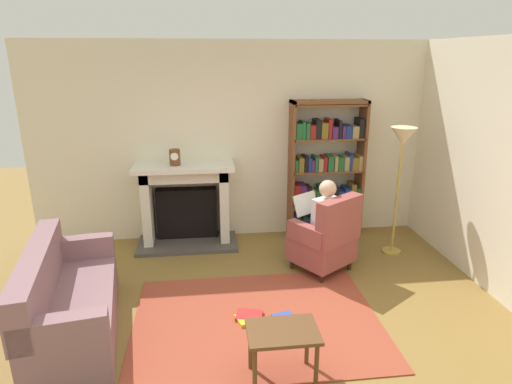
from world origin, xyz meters
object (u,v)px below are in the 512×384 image
(fireplace, at_px, (186,201))
(armchair_reading, at_px, (326,238))
(bookshelf, at_px, (326,172))
(seated_reader, at_px, (319,220))
(sofa_floral, at_px, (68,302))
(mantel_clock, at_px, (175,157))
(floor_lamp, at_px, (402,148))
(side_table, at_px, (283,338))

(fireplace, distance_m, armchair_reading, 1.99)
(fireplace, relative_size, bookshelf, 0.70)
(bookshelf, bearing_deg, fireplace, -178.94)
(armchair_reading, distance_m, seated_reader, 0.23)
(bookshelf, xyz_separation_m, sofa_floral, (-2.99, -1.99, -0.62))
(mantel_clock, xyz_separation_m, armchair_reading, (1.79, -0.95, -0.82))
(armchair_reading, distance_m, sofa_floral, 2.86)
(fireplace, bearing_deg, armchair_reading, -32.14)
(mantel_clock, xyz_separation_m, floor_lamp, (2.80, -0.56, 0.17))
(bookshelf, distance_m, armchair_reading, 1.24)
(armchair_reading, bearing_deg, side_table, 30.39)
(bookshelf, relative_size, seated_reader, 1.69)
(side_table, height_order, floor_lamp, floor_lamp)
(bookshelf, bearing_deg, sofa_floral, -146.33)
(bookshelf, height_order, side_table, bookshelf)
(mantel_clock, bearing_deg, armchair_reading, -28.12)
(mantel_clock, distance_m, side_table, 3.00)
(bookshelf, xyz_separation_m, side_table, (-1.12, -2.85, -0.54))
(mantel_clock, distance_m, seated_reader, 2.02)
(armchair_reading, xyz_separation_m, sofa_floral, (-2.71, -0.90, -0.10))
(bookshelf, relative_size, armchair_reading, 1.99)
(fireplace, xyz_separation_m, floor_lamp, (2.70, -0.66, 0.81))
(armchair_reading, bearing_deg, mantel_clock, -62.21)
(sofa_floral, bearing_deg, seated_reader, -78.64)
(side_table, bearing_deg, floor_lamp, 49.25)
(fireplace, xyz_separation_m, mantel_clock, (-0.11, -0.10, 0.64))
(armchair_reading, relative_size, seated_reader, 0.85)
(seated_reader, height_order, sofa_floral, seated_reader)
(bookshelf, xyz_separation_m, seated_reader, (-0.34, -0.99, -0.32))
(bookshelf, bearing_deg, seated_reader, -109.01)
(fireplace, relative_size, armchair_reading, 1.39)
(side_table, bearing_deg, mantel_clock, 109.16)
(armchair_reading, distance_m, floor_lamp, 1.47)
(fireplace, distance_m, seated_reader, 1.87)
(bookshelf, xyz_separation_m, armchair_reading, (-0.28, -1.09, -0.51))
(fireplace, relative_size, seated_reader, 1.18)
(side_table, distance_m, floor_lamp, 3.03)
(fireplace, xyz_separation_m, side_table, (0.83, -2.82, -0.20))
(armchair_reading, relative_size, sofa_floral, 0.54)
(mantel_clock, distance_m, bookshelf, 2.09)
(mantel_clock, bearing_deg, sofa_floral, -116.50)
(seated_reader, distance_m, side_table, 2.03)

